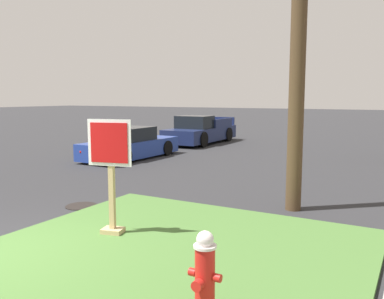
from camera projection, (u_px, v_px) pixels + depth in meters
The scene contains 7 objects.
grass_corner_patch at pixel (175, 251), 6.45m from camera, with size 5.80×5.19×0.08m, color #477033.
fire_hydrant at pixel (205, 276), 4.42m from camera, with size 0.38×0.34×0.95m.
stop_sign at pixel (111, 178), 7.03m from camera, with size 0.78×0.36×1.99m.
manhole_cover at pixel (81, 206), 9.21m from camera, with size 0.70×0.70×0.02m, color black.
parked_sedan_blue at pixel (130, 145), 16.34m from camera, with size 1.89×4.51×1.25m.
pickup_truck_navy at pixel (200, 132), 21.55m from camera, with size 2.10×5.20×1.48m.
utility_pole at pixel (300, 0), 8.38m from camera, with size 1.46×0.33×8.55m.
Camera 1 is at (5.68, -3.58, 2.45)m, focal length 38.33 mm.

